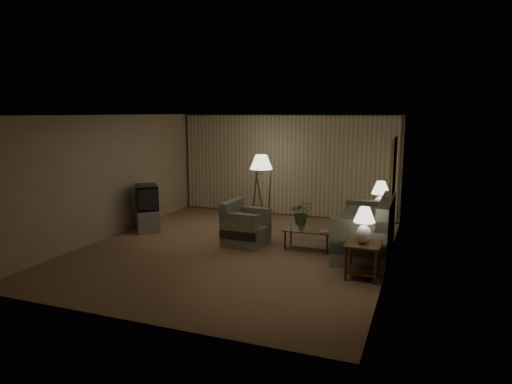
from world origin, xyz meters
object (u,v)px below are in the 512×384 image
(ottoman, at_px, (256,213))
(tv_cabinet, at_px, (147,220))
(coffee_table, at_px, (308,236))
(side_table_near, at_px, (363,254))
(side_table_far, at_px, (379,221))
(armchair, at_px, (246,227))
(sofa, at_px, (365,232))
(table_lamp_near, at_px, (364,222))
(floor_lamp, at_px, (261,188))
(crt_tv, at_px, (146,197))
(table_lamp_far, at_px, (380,194))
(vase, at_px, (301,225))

(ottoman, bearing_deg, tv_cabinet, -137.63)
(coffee_table, relative_size, ottoman, 1.86)
(coffee_table, distance_m, tv_cabinet, 3.95)
(side_table_near, xyz_separation_m, side_table_far, (-0.00, 2.60, -0.01))
(armchair, bearing_deg, sofa, -82.54)
(side_table_near, xyz_separation_m, coffee_table, (-1.25, 1.25, -0.14))
(table_lamp_near, height_order, floor_lamp, floor_lamp)
(side_table_far, bearing_deg, tv_cabinet, -167.08)
(sofa, distance_m, coffee_table, 1.12)
(side_table_far, distance_m, coffee_table, 1.85)
(sofa, height_order, crt_tv, crt_tv)
(armchair, xyz_separation_m, crt_tv, (-2.62, 0.26, 0.43))
(floor_lamp, relative_size, ottoman, 3.21)
(armchair, xyz_separation_m, ottoman, (-0.58, 2.13, -0.18))
(side_table_near, xyz_separation_m, table_lamp_near, (-0.00, 0.00, 0.55))
(floor_lamp, bearing_deg, ottoman, 131.00)
(sofa, xyz_separation_m, table_lamp_far, (0.15, 1.25, 0.56))
(table_lamp_near, relative_size, table_lamp_far, 0.91)
(side_table_far, relative_size, floor_lamp, 0.35)
(side_table_near, bearing_deg, table_lamp_far, 90.00)
(sofa, height_order, coffee_table, sofa)
(floor_lamp, relative_size, vase, 10.35)
(table_lamp_near, bearing_deg, crt_tv, 164.86)
(coffee_table, height_order, vase, vase)
(side_table_far, distance_m, tv_cabinet, 5.34)
(sofa, bearing_deg, table_lamp_near, 5.65)
(tv_cabinet, xyz_separation_m, ottoman, (2.05, 1.87, -0.07))
(side_table_far, relative_size, coffee_table, 0.60)
(table_lamp_near, relative_size, tv_cabinet, 0.66)
(side_table_far, bearing_deg, coffee_table, -132.85)
(table_lamp_far, height_order, coffee_table, table_lamp_far)
(crt_tv, bearing_deg, table_lamp_near, 34.77)
(side_table_near, bearing_deg, tv_cabinet, 164.86)
(sofa, height_order, side_table_near, sofa)
(side_table_far, relative_size, crt_tv, 0.72)
(tv_cabinet, xyz_separation_m, crt_tv, (0.00, 0.00, 0.54))
(side_table_far, relative_size, table_lamp_near, 0.97)
(table_lamp_near, distance_m, coffee_table, 1.90)
(tv_cabinet, bearing_deg, ottoman, 92.27)
(coffee_table, bearing_deg, floor_lamp, 133.58)
(coffee_table, bearing_deg, table_lamp_near, -44.94)
(side_table_near, bearing_deg, armchair, 156.02)
(sofa, xyz_separation_m, coffee_table, (-1.10, -0.10, -0.17))
(side_table_far, xyz_separation_m, crt_tv, (-5.20, -1.19, 0.39))
(armchair, relative_size, floor_lamp, 0.54)
(crt_tv, bearing_deg, sofa, 49.26)
(table_lamp_far, distance_m, crt_tv, 5.34)
(side_table_near, height_order, crt_tv, crt_tv)
(side_table_far, xyz_separation_m, table_lamp_near, (0.00, -2.60, 0.56))
(side_table_far, bearing_deg, floor_lamp, 172.21)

